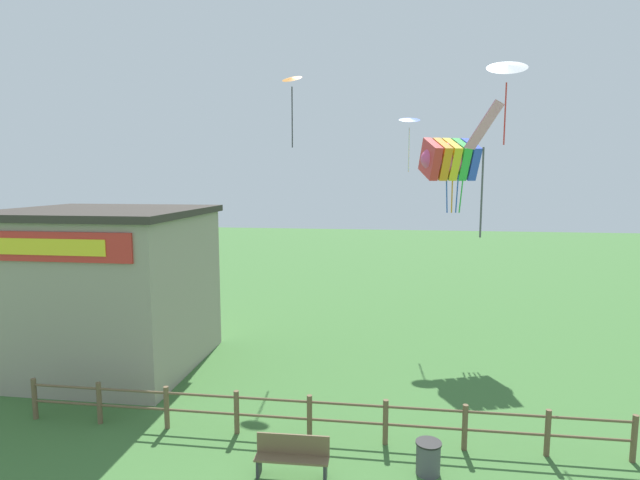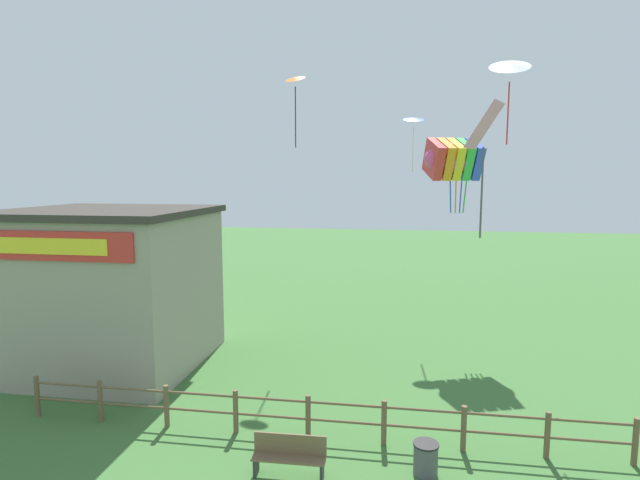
% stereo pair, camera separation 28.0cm
% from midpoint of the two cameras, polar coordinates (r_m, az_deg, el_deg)
% --- Properties ---
extents(wooden_fence, '(16.00, 0.14, 1.19)m').
position_cam_midpoint_polar(wooden_fence, '(13.87, -0.76, -19.29)').
color(wooden_fence, brown).
rests_on(wooden_fence, ground_plane).
extents(seaside_building, '(6.73, 6.28, 5.75)m').
position_cam_midpoint_polar(seaside_building, '(19.75, -22.51, -4.97)').
color(seaside_building, gray).
rests_on(seaside_building, ground_plane).
extents(park_bench_near_fence, '(1.71, 0.44, 0.95)m').
position_cam_midpoint_polar(park_bench_near_fence, '(12.53, -2.84, -23.29)').
color(park_bench_near_fence, brown).
rests_on(park_bench_near_fence, ground_plane).
extents(trash_bin, '(0.60, 0.60, 0.77)m').
position_cam_midpoint_polar(trash_bin, '(12.85, 12.65, -23.21)').
color(trash_bin, '#4C4C51').
rests_on(trash_bin, ground_plane).
extents(kite_rainbow_parafoil, '(2.94, 2.49, 3.16)m').
position_cam_midpoint_polar(kite_rainbow_parafoil, '(21.87, 15.33, 8.91)').
color(kite_rainbow_parafoil, '#E54C8C').
extents(kite_white_delta, '(1.45, 1.35, 2.94)m').
position_cam_midpoint_polar(kite_white_delta, '(18.55, 21.33, 17.98)').
color(kite_white_delta, white).
extents(kite_blue_delta, '(1.06, 1.04, 2.58)m').
position_cam_midpoint_polar(kite_blue_delta, '(23.78, 10.99, 13.22)').
color(kite_blue_delta, blue).
extents(kite_pink_diamond, '(1.07, 1.19, 3.44)m').
position_cam_midpoint_polar(kite_pink_diamond, '(13.59, 18.80, 10.99)').
color(kite_pink_diamond, pink).
extents(kite_orange_delta, '(1.07, 1.03, 3.09)m').
position_cam_midpoint_polar(kite_orange_delta, '(22.08, -2.46, 17.51)').
color(kite_orange_delta, orange).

